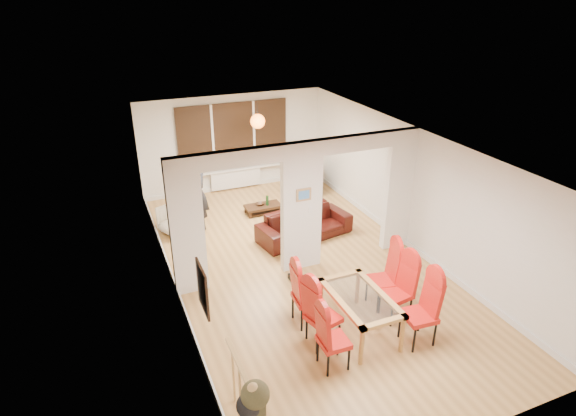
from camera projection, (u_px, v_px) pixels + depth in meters
floor at (301, 266)px, 9.72m from camera, size 5.00×9.00×0.01m
room_walls at (301, 207)px, 9.17m from camera, size 5.00×9.00×2.60m
divider_wall at (301, 207)px, 9.17m from camera, size 5.00×0.18×2.60m
bay_window_blinds at (233, 136)px, 12.81m from camera, size 3.00×0.08×1.80m
radiator at (236, 179)px, 13.28m from camera, size 1.40×0.08×0.50m
pendant_light at (258, 121)px, 11.69m from camera, size 0.36×0.36×0.36m
stair_newel at (241, 389)px, 6.02m from camera, size 0.40×1.20×1.10m
wall_poster at (203, 289)px, 6.17m from camera, size 0.04×0.52×0.67m
pillar_photo at (304, 195)px, 8.97m from camera, size 0.30×0.03×0.25m
dining_table at (359, 314)px, 7.74m from camera, size 0.81×1.45×0.68m
dining_chair_la at (334, 337)px, 6.95m from camera, size 0.43×0.43×1.05m
dining_chair_lb at (323, 313)px, 7.38m from camera, size 0.56×0.56×1.14m
dining_chair_lc at (308, 294)px, 7.87m from camera, size 0.48×0.48×1.12m
dining_chair_ra at (420, 311)px, 7.41m from camera, size 0.50×0.50×1.16m
dining_chair_rb at (397, 290)px, 7.97m from camera, size 0.51×0.51×1.12m
dining_chair_rc at (383, 277)px, 8.30m from camera, size 0.54×0.54×1.15m
sofa at (304, 224)px, 10.71m from camera, size 2.24×1.19×0.62m
armchair at (177, 220)px, 10.92m from camera, size 0.90×0.91×0.63m
person at (198, 193)px, 10.91m from camera, size 0.65×0.45×1.72m
television at (315, 180)px, 13.22m from camera, size 1.02×0.51×0.60m
coffee_table at (263, 209)px, 11.95m from camera, size 0.91×0.48×0.20m
bottle at (267, 200)px, 11.85m from camera, size 0.07×0.07×0.27m
bowl at (260, 204)px, 11.92m from camera, size 0.21×0.21×0.05m
shoes at (296, 278)px, 9.22m from camera, size 0.25×0.27×0.10m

